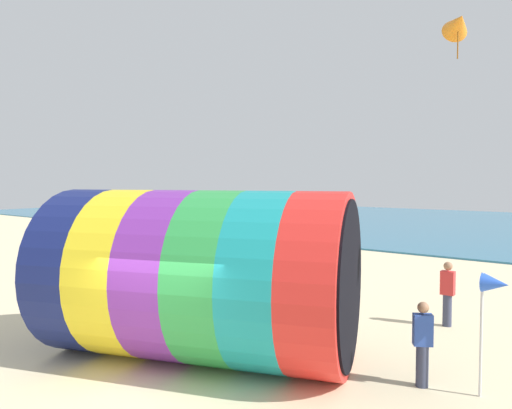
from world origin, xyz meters
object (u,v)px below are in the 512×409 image
(kite_handler, at_px, (423,344))
(kite_orange_delta, at_px, (458,24))
(bystander_mid_beach, at_px, (172,260))
(bystander_far_left, at_px, (448,293))
(bystander_near_water, at_px, (314,258))
(beach_flag, at_px, (494,288))
(giant_inflatable_tube, at_px, (201,275))

(kite_handler, height_order, kite_orange_delta, kite_orange_delta)
(kite_orange_delta, bearing_deg, kite_handler, -84.38)
(bystander_mid_beach, height_order, bystander_far_left, bystander_far_left)
(bystander_near_water, height_order, beach_flag, beach_flag)
(giant_inflatable_tube, relative_size, kite_orange_delta, 6.43)
(kite_handler, bearing_deg, bystander_near_water, 133.77)
(giant_inflatable_tube, xyz_separation_m, kite_orange_delta, (4.15, 4.27, 5.73))
(bystander_mid_beach, xyz_separation_m, bystander_far_left, (10.89, 0.36, 0.14))
(bystander_far_left, bearing_deg, kite_orange_delta, -68.66)
(giant_inflatable_tube, distance_m, bystander_mid_beach, 9.44)
(kite_orange_delta, relative_size, bystander_far_left, 0.66)
(kite_orange_delta, xyz_separation_m, beach_flag, (1.46, -2.36, -5.57))
(kite_handler, xyz_separation_m, beach_flag, (1.20, 0.24, 1.21))
(kite_handler, relative_size, bystander_mid_beach, 1.08)
(kite_handler, bearing_deg, kite_orange_delta, 95.62)
(kite_orange_delta, bearing_deg, beach_flag, -58.28)
(bystander_far_left, distance_m, beach_flag, 4.82)
(beach_flag, bearing_deg, bystander_mid_beach, 163.80)
(giant_inflatable_tube, relative_size, beach_flag, 3.25)
(kite_handler, bearing_deg, bystander_far_left, 102.28)
(bystander_far_left, bearing_deg, bystander_mid_beach, -178.11)
(giant_inflatable_tube, height_order, beach_flag, giant_inflatable_tube)
(kite_orange_delta, distance_m, beach_flag, 6.22)
(kite_handler, relative_size, kite_orange_delta, 1.42)
(giant_inflatable_tube, height_order, kite_handler, giant_inflatable_tube)
(bystander_far_left, bearing_deg, bystander_near_water, 152.84)
(kite_orange_delta, bearing_deg, bystander_mid_beach, 172.96)
(beach_flag, bearing_deg, kite_handler, -168.73)
(bystander_mid_beach, xyz_separation_m, beach_flag, (13.05, -3.79, 1.28))
(kite_handler, height_order, bystander_far_left, bystander_far_left)
(giant_inflatable_tube, relative_size, bystander_far_left, 4.24)
(giant_inflatable_tube, bearing_deg, kite_orange_delta, 45.86)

